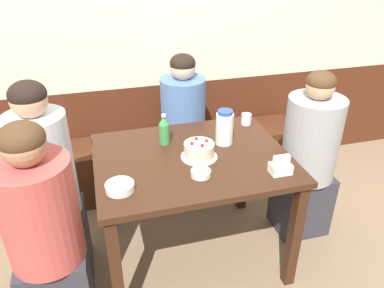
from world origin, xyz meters
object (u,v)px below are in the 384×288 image
(water_pitcher, at_px, (225,127))
(bowl_rice_small, at_px, (120,187))
(napkin_holder, at_px, (281,167))
(birthday_cake, at_px, (199,150))
(person_dark_striped, at_px, (45,235))
(bench_seat, at_px, (165,162))
(glass_water_tall, at_px, (246,119))
(bowl_soup_white, at_px, (201,173))
(person_teal_shirt, at_px, (308,159))
(soju_bottle, at_px, (164,130))
(person_pale_blue_shirt, at_px, (49,191))
(person_grey_tee, at_px, (183,133))

(water_pitcher, relative_size, bowl_rice_small, 1.49)
(napkin_holder, distance_m, bowl_rice_small, 0.84)
(water_pitcher, height_order, napkin_holder, water_pitcher)
(birthday_cake, distance_m, person_dark_striped, 0.91)
(napkin_holder, bearing_deg, bench_seat, 109.85)
(napkin_holder, bearing_deg, glass_water_tall, 84.67)
(bowl_soup_white, height_order, person_teal_shirt, person_teal_shirt)
(birthday_cake, relative_size, glass_water_tall, 2.86)
(bench_seat, height_order, water_pitcher, water_pitcher)
(water_pitcher, relative_size, person_teal_shirt, 0.18)
(soju_bottle, height_order, bowl_rice_small, soju_bottle)
(birthday_cake, distance_m, bowl_rice_small, 0.51)
(glass_water_tall, bearing_deg, person_teal_shirt, -35.72)
(bowl_soup_white, bearing_deg, person_pale_blue_shirt, 159.15)
(glass_water_tall, bearing_deg, bowl_rice_small, -149.05)
(birthday_cake, distance_m, person_teal_shirt, 0.81)
(birthday_cake, height_order, person_teal_shirt, person_teal_shirt)
(water_pitcher, bearing_deg, person_dark_striped, -161.00)
(bowl_soup_white, xyz_separation_m, person_teal_shirt, (0.82, 0.27, -0.20))
(bench_seat, xyz_separation_m, birthday_cake, (0.04, -0.85, 0.57))
(bowl_rice_small, bearing_deg, water_pitcher, 26.24)
(bench_seat, relative_size, napkin_holder, 20.50)
(soju_bottle, relative_size, person_dark_striped, 0.16)
(glass_water_tall, distance_m, person_teal_shirt, 0.48)
(bowl_rice_small, xyz_separation_m, person_teal_shirt, (1.24, 0.28, -0.21))
(person_pale_blue_shirt, xyz_separation_m, person_grey_tee, (0.93, 0.59, -0.05))
(water_pitcher, relative_size, napkin_holder, 1.96)
(bowl_rice_small, xyz_separation_m, person_grey_tee, (0.55, 0.92, -0.23))
(birthday_cake, relative_size, person_dark_striped, 0.18)
(person_teal_shirt, bearing_deg, bench_seat, -43.60)
(bench_seat, distance_m, birthday_cake, 1.03)
(bowl_soup_white, bearing_deg, person_teal_shirt, 17.96)
(bench_seat, bearing_deg, person_teal_shirt, -43.60)
(bench_seat, distance_m, person_teal_shirt, 1.17)
(birthday_cake, bearing_deg, person_grey_tee, 83.05)
(bowl_soup_white, distance_m, person_grey_tee, 0.94)
(birthday_cake, bearing_deg, water_pitcher, 32.25)
(soju_bottle, xyz_separation_m, person_teal_shirt, (0.93, -0.13, -0.28))
(person_teal_shirt, relative_size, person_grey_tee, 1.01)
(bench_seat, height_order, birthday_cake, birthday_cake)
(soju_bottle, height_order, napkin_holder, soju_bottle)
(bowl_soup_white, distance_m, person_dark_striped, 0.83)
(person_pale_blue_shirt, height_order, person_dark_striped, person_pale_blue_shirt)
(person_pale_blue_shirt, bearing_deg, bowl_rice_small, -40.38)
(bowl_soup_white, distance_m, bowl_rice_small, 0.42)
(bench_seat, distance_m, glass_water_tall, 0.90)
(person_dark_striped, bearing_deg, soju_bottle, 33.05)
(water_pitcher, distance_m, bowl_soup_white, 0.40)
(birthday_cake, height_order, person_grey_tee, person_grey_tee)
(person_grey_tee, bearing_deg, bench_seat, -138.42)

